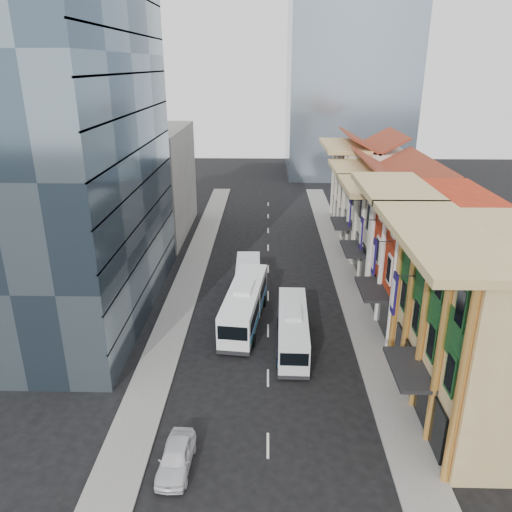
{
  "coord_description": "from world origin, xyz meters",
  "views": [
    {
      "loc": [
        -0.17,
        -23.15,
        21.68
      ],
      "look_at": [
        -1.21,
        22.11,
        4.22
      ],
      "focal_mm": 35.0,
      "sensor_mm": 36.0,
      "label": 1
    }
  ],
  "objects_px": {
    "office_tower": "(68,149)",
    "sedan_left": "(176,457)",
    "bus_left_near": "(244,304)",
    "bus_left_far": "(248,283)",
    "shophouse_tan": "(489,329)",
    "bus_right": "(293,328)"
  },
  "relations": [
    {
      "from": "office_tower",
      "to": "sedan_left",
      "type": "distance_m",
      "value": 27.16
    },
    {
      "from": "shophouse_tan",
      "to": "bus_left_far",
      "type": "xyz_separation_m",
      "value": [
        -16.0,
        16.38,
        -4.33
      ]
    },
    {
      "from": "bus_left_far",
      "to": "sedan_left",
      "type": "xyz_separation_m",
      "value": [
        -3.24,
        -22.28,
        -0.92
      ]
    },
    {
      "from": "shophouse_tan",
      "to": "bus_right",
      "type": "relative_size",
      "value": 1.37
    },
    {
      "from": "bus_left_near",
      "to": "sedan_left",
      "type": "relative_size",
      "value": 2.64
    },
    {
      "from": "shophouse_tan",
      "to": "bus_left_far",
      "type": "relative_size",
      "value": 1.34
    },
    {
      "from": "office_tower",
      "to": "bus_right",
      "type": "relative_size",
      "value": 2.94
    },
    {
      "from": "bus_left_near",
      "to": "bus_left_far",
      "type": "xyz_separation_m",
      "value": [
        0.1,
        5.0,
        -0.2
      ]
    },
    {
      "from": "office_tower",
      "to": "sedan_left",
      "type": "relative_size",
      "value": 6.77
    },
    {
      "from": "shophouse_tan",
      "to": "sedan_left",
      "type": "bearing_deg",
      "value": -162.95
    },
    {
      "from": "bus_left_far",
      "to": "bus_right",
      "type": "distance_m",
      "value": 9.67
    },
    {
      "from": "office_tower",
      "to": "bus_left_near",
      "type": "xyz_separation_m",
      "value": [
        14.9,
        -2.62,
        -13.13
      ]
    },
    {
      "from": "bus_left_far",
      "to": "bus_right",
      "type": "bearing_deg",
      "value": -66.76
    },
    {
      "from": "shophouse_tan",
      "to": "sedan_left",
      "type": "xyz_separation_m",
      "value": [
        -19.24,
        -5.9,
        -5.25
      ]
    },
    {
      "from": "bus_left_near",
      "to": "office_tower",
      "type": "bearing_deg",
      "value": 176.62
    },
    {
      "from": "shophouse_tan",
      "to": "bus_left_near",
      "type": "height_order",
      "value": "shophouse_tan"
    },
    {
      "from": "office_tower",
      "to": "bus_left_far",
      "type": "height_order",
      "value": "office_tower"
    },
    {
      "from": "bus_left_far",
      "to": "office_tower",
      "type": "bearing_deg",
      "value": -172.16
    },
    {
      "from": "office_tower",
      "to": "bus_left_far",
      "type": "relative_size",
      "value": 2.87
    },
    {
      "from": "shophouse_tan",
      "to": "bus_left_far",
      "type": "bearing_deg",
      "value": 134.33
    },
    {
      "from": "office_tower",
      "to": "bus_right",
      "type": "bearing_deg",
      "value": -18.69
    },
    {
      "from": "bus_right",
      "to": "sedan_left",
      "type": "xyz_separation_m",
      "value": [
        -7.24,
        -13.47,
        -0.88
      ]
    }
  ]
}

